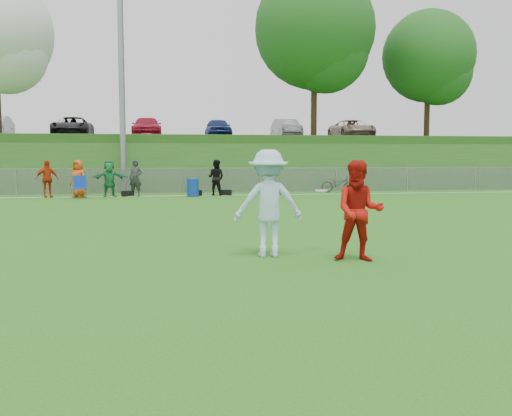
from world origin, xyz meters
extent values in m
plane|color=#246715|center=(0.00, 0.00, 0.00)|extent=(120.00, 120.00, 0.00)
cube|color=white|center=(0.00, 18.00, 0.01)|extent=(60.00, 0.10, 0.01)
cube|color=gray|center=(0.00, 20.00, 0.60)|extent=(58.00, 0.02, 1.20)
cube|color=gray|center=(0.00, 20.00, 1.25)|extent=(58.00, 0.04, 0.04)
cylinder|color=gray|center=(-3.00, 20.80, 6.00)|extent=(0.30, 0.30, 12.00)
cube|color=#214E16|center=(0.00, 31.00, 1.50)|extent=(120.00, 18.00, 3.00)
cube|color=black|center=(0.00, 33.00, 3.05)|extent=(120.00, 12.00, 0.10)
sphere|color=white|center=(-9.40, 24.70, 7.50)|extent=(4.50, 4.50, 4.50)
cylinder|color=black|center=(8.00, 24.50, 7.25)|extent=(0.36, 0.36, 8.50)
sphere|color=#165319|center=(8.00, 24.50, 9.38)|extent=(7.14, 7.14, 7.14)
sphere|color=#165319|center=(8.60, 24.20, 8.10)|extent=(5.10, 5.10, 5.10)
cylinder|color=black|center=(16.00, 26.00, 6.50)|extent=(0.36, 0.36, 7.00)
sphere|color=#165319|center=(16.00, 26.00, 8.25)|extent=(5.88, 5.88, 5.88)
sphere|color=#165319|center=(16.60, 25.70, 7.20)|extent=(4.20, 4.20, 4.20)
imported|color=black|center=(-7.00, 32.00, 3.82)|extent=(2.39, 5.18, 1.44)
imported|color=maroon|center=(-2.00, 32.00, 3.82)|extent=(2.02, 4.96, 1.44)
imported|color=navy|center=(3.00, 32.00, 3.82)|extent=(1.70, 4.23, 1.44)
imported|color=gray|center=(8.00, 32.00, 3.82)|extent=(1.52, 4.37, 1.44)
imported|color=gray|center=(13.00, 32.00, 3.82)|extent=(2.39, 5.18, 1.44)
imported|color=red|center=(-6.23, 18.00, 0.85)|extent=(1.08, 0.79, 1.69)
imported|color=#EA5116|center=(-4.86, 18.00, 0.85)|extent=(0.99, 0.91, 1.69)
imported|color=#217C41|center=(-3.48, 18.00, 0.85)|extent=(1.65, 0.87, 1.69)
imported|color=#2E2E30|center=(-2.30, 18.00, 0.85)|extent=(0.72, 0.58, 1.69)
imported|color=black|center=(1.44, 18.00, 0.85)|extent=(1.03, 0.96, 1.69)
cube|color=black|center=(-2.68, 18.10, 0.13)|extent=(0.61, 0.43, 0.26)
cube|color=black|center=(0.50, 18.10, 0.13)|extent=(0.59, 0.36, 0.26)
cube|color=black|center=(1.92, 18.10, 0.13)|extent=(0.60, 0.40, 0.26)
cube|color=black|center=(4.47, 18.10, 0.13)|extent=(0.61, 0.44, 0.26)
imported|color=#B2130C|center=(2.28, 0.75, 0.91)|extent=(1.06, 0.94, 1.81)
imported|color=#AFDAF3|center=(0.76, 1.48, 1.00)|extent=(1.33, 0.80, 2.01)
cylinder|color=white|center=(1.86, 1.74, 1.22)|extent=(0.25, 0.25, 0.02)
cylinder|color=#0D3496|center=(0.30, 17.37, 0.41)|extent=(0.65, 0.65, 0.83)
cube|color=#1038B0|center=(-4.69, 17.20, 0.45)|extent=(0.63, 0.63, 0.06)
cube|color=#1038B0|center=(-4.73, 17.47, 0.73)|extent=(0.56, 0.12, 0.56)
imported|color=#2B2B2D|center=(7.80, 19.00, 0.45)|extent=(1.79, 1.23, 0.89)
camera|label=1|loc=(-1.26, -8.95, 1.90)|focal=40.00mm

